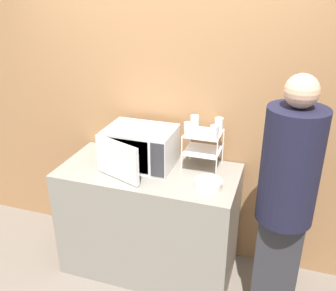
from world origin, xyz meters
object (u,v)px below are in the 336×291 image
object	(u,v)px
glass_front_left	(188,129)
glass_back_left	(194,122)
glass_back_right	(219,124)
person	(286,195)
microwave	(140,147)
dish_rack	(203,143)
bowl	(208,184)
glass_front_right	(214,132)

from	to	relation	value
glass_front_left	glass_back_left	world-z (taller)	same
glass_back_right	glass_front_left	bearing A→B (deg)	-139.59
glass_back_left	person	world-z (taller)	person
microwave	glass_back_right	bearing A→B (deg)	17.62
dish_rack	glass_front_left	distance (m)	0.19
person	glass_front_left	bearing A→B (deg)	158.80
glass_back_left	bowl	xyz separation A→B (m)	(0.20, -0.36, -0.32)
dish_rack	person	xyz separation A→B (m)	(0.65, -0.37, -0.13)
microwave	glass_front_left	bearing A→B (deg)	2.79
glass_back_left	glass_front_right	bearing A→B (deg)	-40.49
dish_rack	glass_front_right	world-z (taller)	glass_front_right
dish_rack	microwave	bearing A→B (deg)	-167.83
glass_front_right	glass_back_left	xyz separation A→B (m)	(-0.19, 0.16, 0.00)
microwave	person	world-z (taller)	person
glass_back_right	bowl	bearing A→B (deg)	-88.47
glass_back_right	person	world-z (taller)	person
dish_rack	glass_back_left	size ratio (longest dim) A/B	2.94
person	dish_rack	bearing A→B (deg)	149.91
dish_rack	glass_back_right	xyz separation A→B (m)	(0.10, 0.08, 0.13)
dish_rack	person	bearing A→B (deg)	-30.09
glass_front_left	glass_front_right	size ratio (longest dim) A/B	1.00
dish_rack	glass_front_right	xyz separation A→B (m)	(0.10, -0.09, 0.13)
glass_back_left	person	bearing A→B (deg)	-31.51
glass_front_right	glass_back_left	size ratio (longest dim) A/B	1.00
glass_front_right	microwave	bearing A→B (deg)	-178.16
microwave	glass_back_right	xyz separation A→B (m)	(0.59, 0.19, 0.20)
dish_rack	person	distance (m)	0.76
microwave	glass_front_left	xyz separation A→B (m)	(0.39, 0.02, 0.20)
microwave	person	distance (m)	1.17
glass_back_right	glass_back_left	world-z (taller)	same
glass_front_left	glass_back_right	bearing A→B (deg)	40.41
bowl	dish_rack	bearing A→B (deg)	111.41
dish_rack	glass_front_left	size ratio (longest dim) A/B	2.94
dish_rack	glass_front_right	size ratio (longest dim) A/B	2.94
glass_front_left	dish_rack	bearing A→B (deg)	41.58
microwave	glass_back_right	distance (m)	0.65
glass_back_left	person	xyz separation A→B (m)	(0.74, -0.45, -0.26)
microwave	bowl	distance (m)	0.63
glass_front_right	bowl	size ratio (longest dim) A/B	0.50
glass_back_right	bowl	distance (m)	0.49
glass_front_left	bowl	bearing A→B (deg)	-43.08
glass_front_left	glass_back_right	xyz separation A→B (m)	(0.20, 0.17, 0.00)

